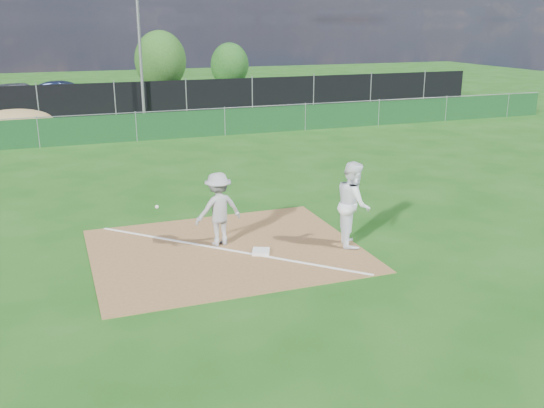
{
  "coord_description": "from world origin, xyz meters",
  "views": [
    {
      "loc": [
        -3.52,
        -11.59,
        5.09
      ],
      "look_at": [
        1.13,
        1.0,
        1.0
      ],
      "focal_mm": 40.0,
      "sensor_mm": 36.0,
      "label": 1
    }
  ],
  "objects_px": {
    "tree_mid": "(160,60)",
    "car_right": "(179,94)",
    "runner": "(353,204)",
    "tree_right": "(230,65)",
    "car_mid": "(65,95)",
    "first_base": "(261,252)",
    "car_left": "(22,95)",
    "play_at_first": "(218,209)",
    "light_pole": "(140,41)"
  },
  "relations": [
    {
      "from": "play_at_first",
      "to": "car_right",
      "type": "distance_m",
      "value": 25.52
    },
    {
      "from": "tree_right",
      "to": "play_at_first",
      "type": "bearing_deg",
      "value": -106.9
    },
    {
      "from": "tree_right",
      "to": "light_pole",
      "type": "bearing_deg",
      "value": -126.44
    },
    {
      "from": "first_base",
      "to": "tree_right",
      "type": "relative_size",
      "value": 0.11
    },
    {
      "from": "runner",
      "to": "car_right",
      "type": "distance_m",
      "value": 26.22
    },
    {
      "from": "play_at_first",
      "to": "first_base",
      "type": "bearing_deg",
      "value": -50.67
    },
    {
      "from": "play_at_first",
      "to": "tree_right",
      "type": "bearing_deg",
      "value": 73.1
    },
    {
      "from": "car_left",
      "to": "car_right",
      "type": "bearing_deg",
      "value": -109.35
    },
    {
      "from": "car_mid",
      "to": "tree_right",
      "type": "height_order",
      "value": "tree_right"
    },
    {
      "from": "play_at_first",
      "to": "car_mid",
      "type": "height_order",
      "value": "play_at_first"
    },
    {
      "from": "car_left",
      "to": "car_mid",
      "type": "xyz_separation_m",
      "value": [
        2.4,
        -0.53,
        -0.03
      ]
    },
    {
      "from": "tree_mid",
      "to": "car_right",
      "type": "bearing_deg",
      "value": -91.39
    },
    {
      "from": "tree_mid",
      "to": "tree_right",
      "type": "xyz_separation_m",
      "value": [
        5.41,
        0.66,
        -0.49
      ]
    },
    {
      "from": "car_left",
      "to": "light_pole",
      "type": "bearing_deg",
      "value": -140.23
    },
    {
      "from": "car_mid",
      "to": "car_left",
      "type": "bearing_deg",
      "value": 86.21
    },
    {
      "from": "runner",
      "to": "tree_mid",
      "type": "height_order",
      "value": "tree_mid"
    },
    {
      "from": "car_left",
      "to": "tree_mid",
      "type": "distance_m",
      "value": 11.0
    },
    {
      "from": "first_base",
      "to": "runner",
      "type": "distance_m",
      "value": 2.42
    },
    {
      "from": "runner",
      "to": "tree_mid",
      "type": "bearing_deg",
      "value": 16.0
    },
    {
      "from": "play_at_first",
      "to": "car_right",
      "type": "xyz_separation_m",
      "value": [
        4.34,
        25.15,
        -0.27
      ]
    },
    {
      "from": "first_base",
      "to": "tree_right",
      "type": "xyz_separation_m",
      "value": [
        9.19,
        33.54,
        1.71
      ]
    },
    {
      "from": "car_right",
      "to": "play_at_first",
      "type": "bearing_deg",
      "value": -175.19
    },
    {
      "from": "runner",
      "to": "car_mid",
      "type": "height_order",
      "value": "runner"
    },
    {
      "from": "car_mid",
      "to": "light_pole",
      "type": "bearing_deg",
      "value": -130.03
    },
    {
      "from": "light_pole",
      "to": "play_at_first",
      "type": "xyz_separation_m",
      "value": [
        -1.54,
        -21.3,
        -3.11
      ]
    },
    {
      "from": "first_base",
      "to": "play_at_first",
      "type": "bearing_deg",
      "value": 129.33
    },
    {
      "from": "runner",
      "to": "tree_right",
      "type": "height_order",
      "value": "tree_right"
    },
    {
      "from": "light_pole",
      "to": "first_base",
      "type": "distance_m",
      "value": 22.55
    },
    {
      "from": "car_right",
      "to": "runner",
      "type": "bearing_deg",
      "value": -168.43
    },
    {
      "from": "first_base",
      "to": "tree_mid",
      "type": "height_order",
      "value": "tree_mid"
    },
    {
      "from": "first_base",
      "to": "runner",
      "type": "bearing_deg",
      "value": -3.66
    },
    {
      "from": "runner",
      "to": "car_right",
      "type": "relative_size",
      "value": 0.48
    },
    {
      "from": "light_pole",
      "to": "tree_mid",
      "type": "height_order",
      "value": "light_pole"
    },
    {
      "from": "light_pole",
      "to": "runner",
      "type": "bearing_deg",
      "value": -86.38
    },
    {
      "from": "play_at_first",
      "to": "car_mid",
      "type": "bearing_deg",
      "value": 95.38
    },
    {
      "from": "light_pole",
      "to": "tree_mid",
      "type": "bearing_deg",
      "value": 74.48
    },
    {
      "from": "car_right",
      "to": "car_mid",
      "type": "bearing_deg",
      "value": 98.74
    },
    {
      "from": "tree_mid",
      "to": "play_at_first",
      "type": "bearing_deg",
      "value": -98.03
    },
    {
      "from": "runner",
      "to": "tree_right",
      "type": "bearing_deg",
      "value": 7.01
    },
    {
      "from": "car_right",
      "to": "tree_right",
      "type": "height_order",
      "value": "tree_right"
    },
    {
      "from": "light_pole",
      "to": "runner",
      "type": "distance_m",
      "value": 22.58
    },
    {
      "from": "play_at_first",
      "to": "car_right",
      "type": "height_order",
      "value": "play_at_first"
    },
    {
      "from": "car_right",
      "to": "light_pole",
      "type": "bearing_deg",
      "value": 158.56
    },
    {
      "from": "car_left",
      "to": "first_base",
      "type": "bearing_deg",
      "value": 179.83
    },
    {
      "from": "car_left",
      "to": "car_mid",
      "type": "distance_m",
      "value": 2.46
    },
    {
      "from": "tree_right",
      "to": "car_right",
      "type": "bearing_deg",
      "value": -126.63
    },
    {
      "from": "tree_right",
      "to": "first_base",
      "type": "bearing_deg",
      "value": -105.33
    },
    {
      "from": "first_base",
      "to": "runner",
      "type": "xyz_separation_m",
      "value": [
        2.23,
        -0.14,
        0.94
      ]
    },
    {
      "from": "car_left",
      "to": "car_right",
      "type": "xyz_separation_m",
      "value": [
        9.18,
        -1.23,
        -0.19
      ]
    },
    {
      "from": "first_base",
      "to": "car_mid",
      "type": "relative_size",
      "value": 0.08
    }
  ]
}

